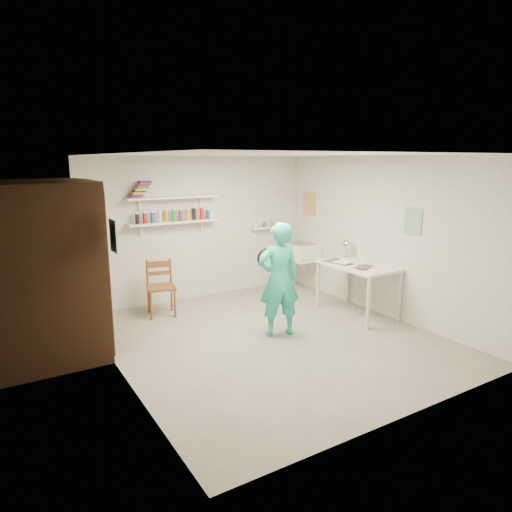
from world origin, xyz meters
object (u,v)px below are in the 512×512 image
wall_clock (267,258)px  desk_lamp (347,244)px  wooden_chair (161,287)px  man (279,280)px  belfast_sink (301,252)px  work_table (357,290)px

wall_clock → desk_lamp: bearing=25.0°
wooden_chair → man: bearing=-43.0°
belfast_sink → wooden_chair: (-2.69, -0.06, -0.26)m
work_table → wooden_chair: bearing=149.4°
wooden_chair → desk_lamp: bearing=-8.3°
man → desk_lamp: man is taller
man → wooden_chair: 1.95m
wooden_chair → wall_clock: bearing=-40.5°
man → work_table: (1.49, 0.06, -0.38)m
belfast_sink → work_table: (-0.11, -1.58, -0.31)m
belfast_sink → wall_clock: (-1.65, -1.43, 0.33)m
man → wooden_chair: (-1.09, 1.58, -0.33)m
wall_clock → wooden_chair: 1.81m
wooden_chair → desk_lamp: size_ratio=6.01×
man → desk_lamp: bearing=-147.8°
belfast_sink → wall_clock: bearing=-139.1°
man → wall_clock: man is taller
wooden_chair → work_table: bearing=-18.1°
desk_lamp → work_table: bearing=-112.4°
work_table → desk_lamp: (0.20, 0.47, 0.61)m
wooden_chair → desk_lamp: 3.02m
wooden_chair → work_table: 2.99m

